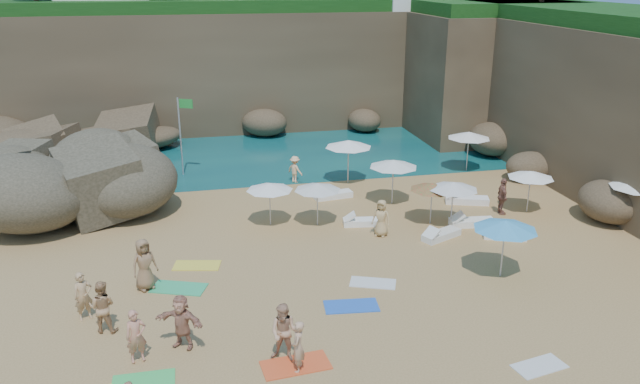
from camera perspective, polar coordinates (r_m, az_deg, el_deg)
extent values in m
plane|color=tan|center=(23.40, -3.24, -7.38)|extent=(120.00, 120.00, 0.00)
plane|color=#0C4751|center=(51.82, -8.67, 7.52)|extent=(120.00, 120.00, 0.00)
cube|color=brown|center=(46.40, -5.95, 11.26)|extent=(44.00, 8.00, 8.00)
cube|color=brown|center=(36.82, 25.18, 7.39)|extent=(8.00, 30.00, 8.00)
cube|color=brown|center=(45.85, 14.14, 10.69)|extent=(10.00, 12.00, 8.00)
cylinder|color=white|center=(52.90, -27.18, 9.16)|extent=(0.10, 0.10, 6.00)
cylinder|color=white|center=(52.54, -25.59, 9.34)|extent=(0.10, 0.10, 6.00)
cylinder|color=silver|center=(34.61, -12.64, 4.94)|extent=(0.09, 0.09, 4.29)
cube|color=#238C32|center=(34.21, -12.16, 7.90)|extent=(0.70, 0.35, 0.48)
cylinder|color=silver|center=(32.79, 2.59, 2.68)|extent=(0.06, 0.06, 2.19)
cone|color=white|center=(32.50, 2.62, 4.44)|extent=(2.45, 2.45, 0.37)
cylinder|color=silver|center=(27.28, -0.23, -1.23)|extent=(0.05, 0.05, 1.82)
cone|color=silver|center=(26.98, -0.23, 0.49)|extent=(2.05, 2.05, 0.31)
cylinder|color=silver|center=(35.77, 13.35, 3.54)|extent=(0.06, 0.06, 2.11)
cone|color=white|center=(35.52, 13.47, 5.09)|extent=(2.36, 2.36, 0.36)
cylinder|color=silver|center=(27.76, 11.97, -1.20)|extent=(0.06, 0.06, 1.92)
cone|color=silver|center=(27.45, 12.11, 0.58)|extent=(2.15, 2.15, 0.33)
cylinder|color=silver|center=(30.35, 18.55, -0.06)|extent=(0.05, 0.05, 1.87)
cone|color=white|center=(30.08, 18.73, 1.54)|extent=(2.10, 2.10, 0.32)
cylinder|color=silver|center=(29.98, 6.66, 0.82)|extent=(0.06, 0.06, 2.06)
cone|color=silver|center=(29.69, 6.73, 2.61)|extent=(2.32, 2.32, 0.35)
cylinder|color=silver|center=(27.89, 10.13, -1.14)|extent=(0.05, 0.05, 1.77)
cone|color=red|center=(27.61, 10.24, 0.49)|extent=(1.98, 1.98, 0.30)
cylinder|color=silver|center=(30.23, 26.77, -1.08)|extent=(0.06, 0.06, 2.05)
cone|color=white|center=(29.94, 27.06, 0.67)|extent=(2.30, 2.30, 0.35)
cylinder|color=silver|center=(27.37, -4.59, -1.23)|extent=(0.05, 0.05, 1.82)
cone|color=white|center=(27.08, -4.64, 0.49)|extent=(2.05, 2.05, 0.31)
cylinder|color=silver|center=(23.66, 16.37, -5.12)|extent=(0.06, 0.06, 2.07)
cone|color=#3E9DD3|center=(23.28, 16.60, -2.91)|extent=(2.32, 2.32, 0.35)
cube|color=white|center=(27.60, 3.99, -2.75)|extent=(1.85, 0.84, 0.28)
cube|color=white|center=(30.91, 13.27, -0.72)|extent=(2.15, 1.29, 0.32)
cube|color=white|center=(30.81, 1.21, -0.28)|extent=(1.96, 0.89, 0.29)
cube|color=white|center=(27.31, 16.53, -3.82)|extent=(1.83, 1.15, 0.27)
cube|color=white|center=(28.27, 13.72, -2.71)|extent=(2.00, 0.86, 0.30)
cube|color=white|center=(26.69, 11.04, -3.88)|extent=(1.91, 1.32, 0.28)
cube|color=#E85124|center=(18.39, -2.24, -15.53)|extent=(2.01, 1.14, 0.03)
cube|color=#38C456|center=(18.42, -15.83, -16.31)|extent=(1.69, 0.85, 0.03)
cube|color=silver|center=(22.70, 4.86, -8.28)|extent=(1.82, 1.36, 0.03)
cube|color=blue|center=(21.21, 2.88, -10.37)|extent=(1.89, 1.09, 0.03)
cube|color=#31AD6C|center=(22.84, -12.78, -8.55)|extent=(2.10, 1.56, 0.03)
cube|color=yellow|center=(24.34, -11.19, -6.60)|extent=(1.89, 1.23, 0.03)
cube|color=silver|center=(19.37, 19.42, -14.80)|extent=(1.63, 1.03, 0.03)
imported|color=tan|center=(21.50, -20.83, -8.88)|extent=(0.70, 0.60, 1.63)
imported|color=tan|center=(20.59, -19.30, -9.87)|extent=(0.96, 0.82, 1.70)
imported|color=#F6C28B|center=(32.91, -2.30, 2.07)|extent=(0.88, 0.97, 1.45)
imported|color=#8C5746|center=(29.72, 16.34, -0.39)|extent=(0.57, 1.06, 1.71)
imported|color=tan|center=(26.32, 5.62, -2.38)|extent=(0.88, 0.82, 1.60)
imported|color=tan|center=(30.15, -18.03, -0.21)|extent=(1.69, 0.64, 1.78)
imported|color=tan|center=(17.78, -2.03, -13.96)|extent=(0.53, 0.65, 1.54)
imported|color=olive|center=(22.96, -15.61, -8.00)|extent=(1.70, 2.07, 0.50)
imported|color=tan|center=(19.46, -12.41, -13.13)|extent=(2.22, 2.26, 0.45)
imported|color=tan|center=(19.17, -16.28, -14.16)|extent=(0.99, 1.70, 0.38)
imported|color=tan|center=(18.45, -3.24, -14.24)|extent=(1.55, 1.95, 0.66)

